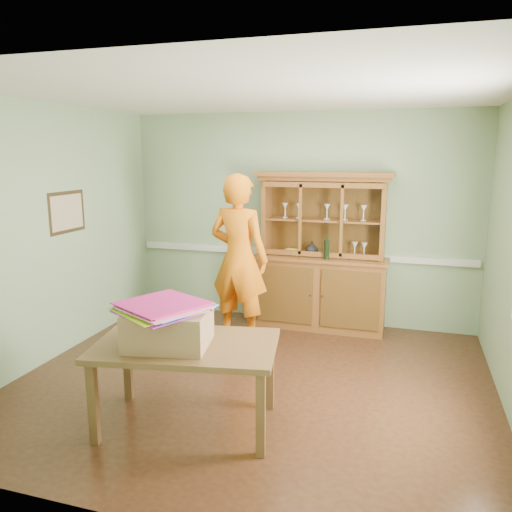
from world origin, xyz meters
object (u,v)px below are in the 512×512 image
(cardboard_box, at_px, (168,328))
(person, at_px, (239,259))
(dining_table, at_px, (186,353))
(china_hutch, at_px, (321,274))

(cardboard_box, distance_m, person, 2.03)
(dining_table, height_order, person, person)
(china_hutch, height_order, dining_table, china_hutch)
(china_hutch, height_order, person, person)
(dining_table, xyz_separation_m, cardboard_box, (-0.11, -0.08, 0.23))
(cardboard_box, height_order, person, person)
(cardboard_box, xyz_separation_m, person, (-0.12, 2.02, 0.13))
(china_hutch, relative_size, dining_table, 1.27)
(china_hutch, relative_size, person, 1.00)
(dining_table, distance_m, cardboard_box, 0.26)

